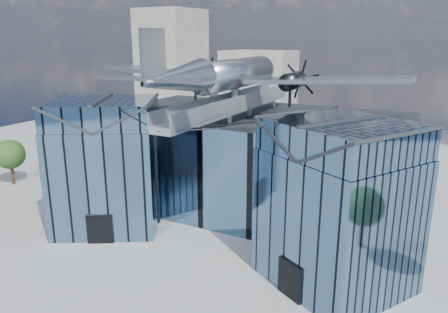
% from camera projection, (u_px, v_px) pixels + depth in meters
% --- Properties ---
extents(ground_plane, '(120.00, 120.00, 0.00)m').
position_uv_depth(ground_plane, '(213.00, 243.00, 37.33)').
color(ground_plane, gray).
extents(museum, '(32.88, 24.50, 17.60)m').
position_uv_depth(museum, '(243.00, 164.00, 40.78)').
color(museum, '#44698B').
rests_on(museum, ground).
extents(bg_towers, '(77.00, 24.50, 26.00)m').
position_uv_depth(bg_towers, '(360.00, 77.00, 76.90)').
color(bg_towers, slate).
rests_on(bg_towers, ground).
extents(tree_plaza_w, '(4.43, 4.43, 5.43)m').
position_uv_depth(tree_plaza_w, '(10.00, 154.00, 51.03)').
color(tree_plaza_w, '#311D13').
rests_on(tree_plaza_w, ground).
extents(tree_side_w, '(4.92, 4.92, 6.11)m').
position_uv_depth(tree_side_w, '(96.00, 139.00, 56.71)').
color(tree_side_w, '#311D13').
rests_on(tree_side_w, ground).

